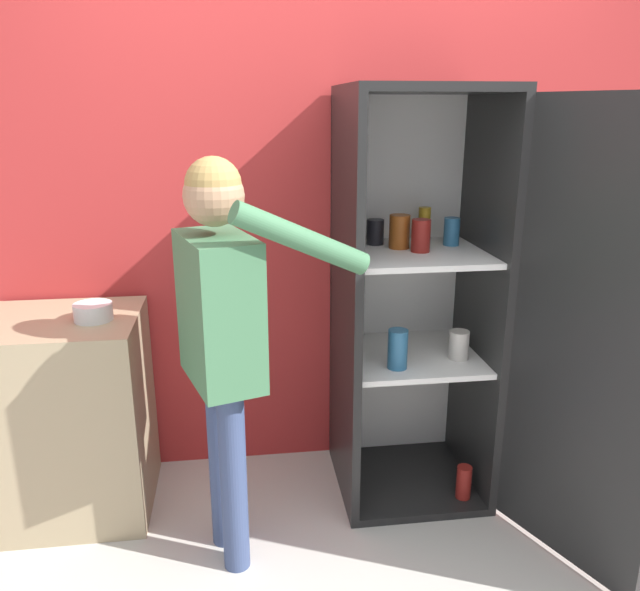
% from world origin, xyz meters
% --- Properties ---
extents(ground_plane, '(12.00, 12.00, 0.00)m').
position_xyz_m(ground_plane, '(0.00, 0.00, 0.00)').
color(ground_plane, beige).
extents(wall_back, '(7.00, 0.06, 2.55)m').
position_xyz_m(wall_back, '(0.00, 0.98, 1.27)').
color(wall_back, '#B72D2D').
rests_on(wall_back, ground_plane).
extents(refrigerator, '(0.93, 1.21, 1.80)m').
position_xyz_m(refrigerator, '(0.43, 0.53, 0.90)').
color(refrigerator, black).
rests_on(refrigerator, ground_plane).
extents(person, '(0.69, 0.50, 1.56)m').
position_xyz_m(person, '(-0.49, 0.24, 1.00)').
color(person, '#384770').
rests_on(person, ground_plane).
extents(counter, '(0.64, 0.57, 0.88)m').
position_xyz_m(counter, '(-1.17, 0.65, 0.44)').
color(counter, tan).
rests_on(counter, ground_plane).
extents(bowl, '(0.15, 0.15, 0.07)m').
position_xyz_m(bowl, '(-1.02, 0.61, 0.92)').
color(bowl, white).
rests_on(bowl, counter).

